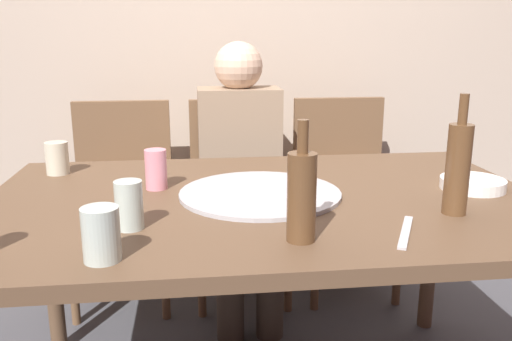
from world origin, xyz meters
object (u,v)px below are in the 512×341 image
at_px(table_knife, 406,232).
at_px(pizza_tray, 260,193).
at_px(dining_table, 265,219).
at_px(chair_right, 343,181).
at_px(plate_stack, 472,184).
at_px(chair_middle, 239,185).
at_px(wine_bottle, 458,167).
at_px(short_glass, 129,205).
at_px(guest_in_sweater, 242,166).
at_px(tumbler_near, 101,234).
at_px(tumbler_far, 57,158).
at_px(chair_left, 122,189).
at_px(soda_can, 156,169).
at_px(beer_bottle, 302,195).

bearing_deg(table_knife, pizza_tray, 68.02).
height_order(dining_table, chair_right, chair_right).
bearing_deg(plate_stack, chair_middle, 124.81).
relative_size(wine_bottle, short_glass, 2.64).
height_order(dining_table, plate_stack, plate_stack).
xyz_separation_m(dining_table, guest_in_sweater, (0.00, 0.76, -0.03)).
xyz_separation_m(dining_table, wine_bottle, (0.47, -0.21, 0.19)).
bearing_deg(plate_stack, pizza_tray, 179.09).
height_order(wine_bottle, chair_right, wine_bottle).
xyz_separation_m(pizza_tray, table_knife, (0.30, -0.34, -0.00)).
distance_m(chair_right, guest_in_sweater, 0.54).
xyz_separation_m(pizza_tray, tumbler_near, (-0.39, -0.42, 0.05)).
height_order(tumbler_far, table_knife, tumbler_far).
bearing_deg(tumbler_near, chair_left, 95.67).
relative_size(wine_bottle, soda_can, 2.58).
bearing_deg(chair_middle, tumbler_near, 72.98).
bearing_deg(table_knife, chair_right, 16.80).
relative_size(beer_bottle, plate_stack, 1.45).
relative_size(short_glass, chair_right, 0.13).
bearing_deg(chair_left, beer_bottle, 114.10).
xyz_separation_m(tumbler_far, table_knife, (0.95, -0.67, -0.05)).
xyz_separation_m(tumbler_near, soda_can, (0.08, 0.53, 0.00)).
height_order(tumbler_near, chair_right, chair_right).
relative_size(tumbler_near, plate_stack, 0.60).
height_order(pizza_tray, chair_left, chair_left).
xyz_separation_m(tumbler_far, short_glass, (0.30, -0.56, 0.01)).
height_order(pizza_tray, tumbler_far, tumbler_far).
xyz_separation_m(wine_bottle, soda_can, (-0.79, 0.33, -0.06)).
bearing_deg(chair_left, tumbler_far, 77.13).
bearing_deg(table_knife, wine_bottle, -29.39).
xyz_separation_m(dining_table, beer_bottle, (0.03, -0.35, 0.18)).
relative_size(tumbler_far, chair_right, 0.12).
relative_size(soda_can, guest_in_sweater, 0.10).
xyz_separation_m(table_knife, guest_in_sweater, (-0.29, 1.10, -0.10)).
bearing_deg(chair_left, table_knife, 123.38).
bearing_deg(chair_middle, table_knife, 102.93).
height_order(beer_bottle, chair_middle, beer_bottle).
xyz_separation_m(dining_table, soda_can, (-0.32, 0.12, 0.13)).
bearing_deg(chair_middle, tumbler_far, 40.65).
xyz_separation_m(pizza_tray, soda_can, (-0.31, 0.11, 0.06)).
distance_m(dining_table, beer_bottle, 0.39).
height_order(tumbler_near, table_knife, tumbler_near).
distance_m(short_glass, guest_in_sweater, 1.06).
height_order(dining_table, guest_in_sweater, guest_in_sweater).
relative_size(chair_left, chair_right, 1.00).
height_order(beer_bottle, chair_right, beer_bottle).
xyz_separation_m(dining_table, chair_right, (0.50, 0.91, -0.16)).
relative_size(wine_bottle, beer_bottle, 1.13).
relative_size(short_glass, guest_in_sweater, 0.10).
bearing_deg(tumbler_near, dining_table, 45.40).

